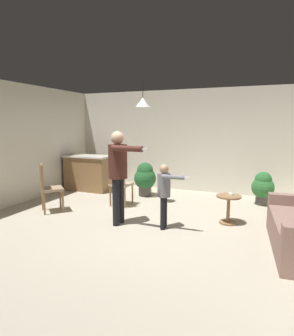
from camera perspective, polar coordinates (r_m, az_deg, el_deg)
The scene contains 12 objects.
ground at distance 5.09m, azimuth -1.72°, elevation -11.87°, with size 7.68×7.68×0.00m, color #B2A893.
wall_back at distance 7.81m, azimuth 7.78°, elevation 5.41°, with size 6.40×0.10×2.70m, color silver.
kitchen_counter at distance 7.97m, azimuth -11.61°, elevation -0.93°, with size 1.26×0.66×0.95m.
side_table_by_couch at distance 5.42m, azimuth 15.92°, elevation -7.28°, with size 0.44×0.44×0.52m.
person_adult at distance 5.06m, azimuth -5.69°, elevation 0.11°, with size 0.82×0.50×1.67m.
person_child at distance 4.88m, azimuth 3.52°, elevation -4.22°, with size 0.59×0.33×1.12m.
dining_chair_by_counter at distance 6.28m, azimuth -5.47°, elevation -2.74°, with size 0.44×0.44×1.00m.
dining_chair_near_wall at distance 6.17m, azimuth -19.13°, elevation -3.39°, with size 0.59×0.59×1.00m.
potted_plant_corner at distance 7.17m, azimuth -0.40°, elevation -1.92°, with size 0.55×0.55×0.85m.
potted_plant_by_wall at distance 6.88m, azimuth 22.10°, elevation -3.47°, with size 0.49×0.49×0.75m.
spare_remote_on_table at distance 5.40m, azimuth 16.35°, elevation -5.04°, with size 0.04×0.13×0.04m, color white.
ceiling_light_pendant at distance 6.22m, azimuth -0.84°, elevation 12.97°, with size 0.32×0.32×0.55m.
Camera 1 is at (1.93, -4.36, 1.79)m, focal length 30.57 mm.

